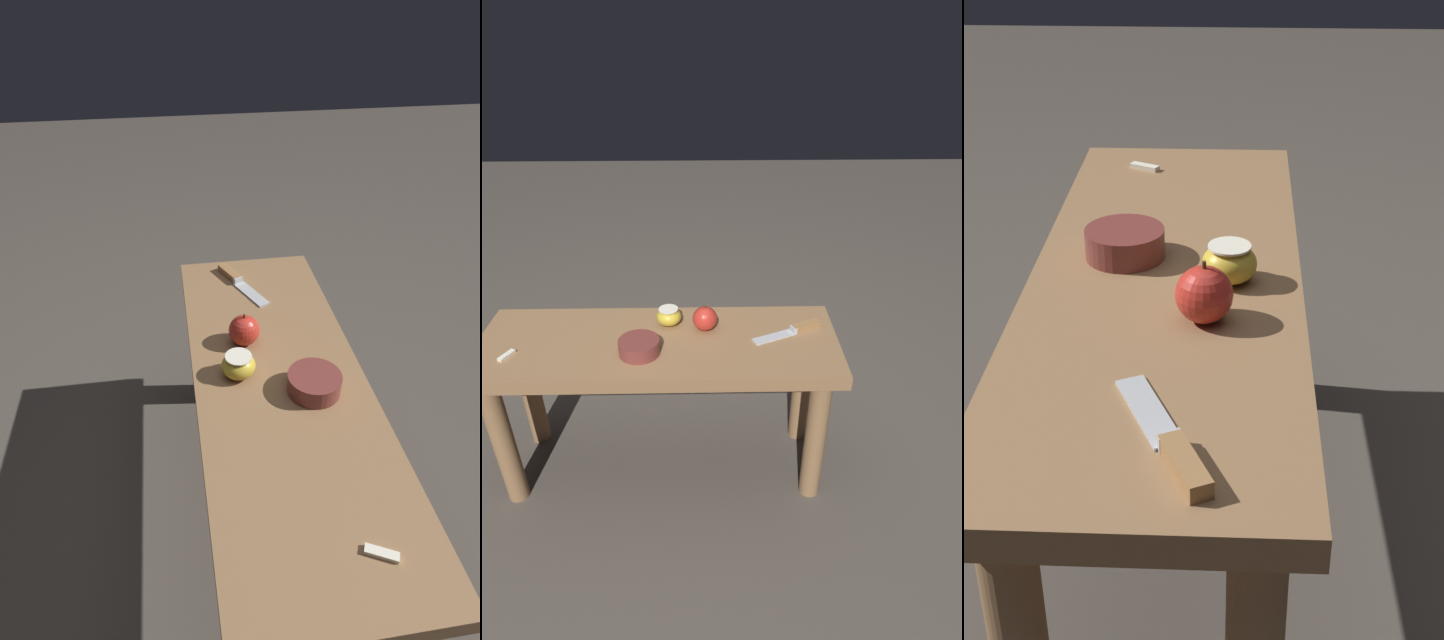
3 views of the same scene
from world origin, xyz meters
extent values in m
plane|color=#4C443D|center=(0.00, 0.00, 0.00)|extent=(8.00, 8.00, 0.00)
cube|color=olive|center=(0.00, 0.00, 0.47)|extent=(1.02, 0.37, 0.04)
cylinder|color=olive|center=(0.45, -0.12, 0.22)|extent=(0.06, 0.06, 0.45)
cylinder|color=olive|center=(0.45, 0.12, 0.22)|extent=(0.06, 0.06, 0.45)
cube|color=#B7BABF|center=(-0.33, -0.01, 0.49)|extent=(0.13, 0.08, 0.00)
cube|color=#B7BABF|center=(-0.39, -0.03, 0.50)|extent=(0.02, 0.03, 0.02)
cube|color=#9E7042|center=(-0.43, -0.05, 0.50)|extent=(0.09, 0.06, 0.02)
sphere|color=red|center=(-0.13, -0.06, 0.52)|extent=(0.07, 0.07, 0.07)
cylinder|color=#4C3319|center=(-0.13, -0.06, 0.56)|extent=(0.01, 0.01, 0.01)
ellipsoid|color=gold|center=(-0.03, -0.09, 0.51)|extent=(0.07, 0.07, 0.05)
cylinder|color=white|center=(-0.03, -0.09, 0.54)|extent=(0.06, 0.06, 0.00)
cube|color=white|center=(0.40, 0.07, 0.49)|extent=(0.04, 0.05, 0.01)
cylinder|color=brown|center=(0.04, 0.06, 0.51)|extent=(0.11, 0.11, 0.04)
camera|label=1|loc=(0.75, -0.20, 1.22)|focal=28.00mm
camera|label=2|loc=(-0.16, 1.17, 1.27)|focal=28.00mm
camera|label=3|loc=(-1.08, -0.10, 1.03)|focal=50.00mm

